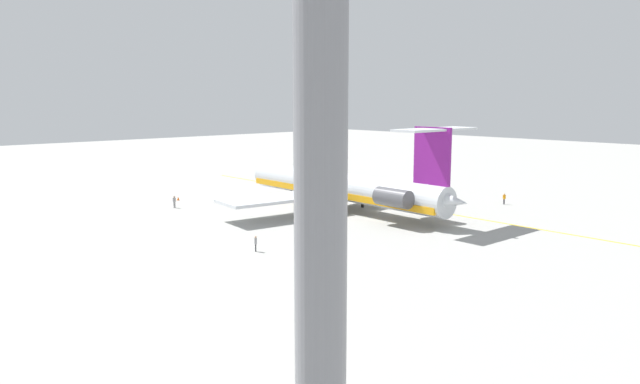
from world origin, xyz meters
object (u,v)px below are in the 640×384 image
at_px(light_mast, 321,37).
at_px(main_jetliner, 347,187).
at_px(ground_crew_near_nose, 504,197).
at_px(safety_cone_wingtip, 307,182).
at_px(ground_crew_near_tail, 174,200).
at_px(ground_crew_portside, 256,242).
at_px(safety_cone_nose, 178,199).

bearing_deg(light_mast, main_jetliner, -45.51).
distance_m(ground_crew_near_nose, safety_cone_wingtip, 36.80).
xyz_separation_m(main_jetliner, ground_crew_near_tail, (17.75, 16.86, -2.21)).
bearing_deg(ground_crew_near_nose, safety_cone_wingtip, -117.68).
distance_m(safety_cone_wingtip, light_mast, 100.91).
distance_m(ground_crew_near_nose, ground_crew_portside, 43.11).
xyz_separation_m(main_jetliner, safety_cone_nose, (23.06, 13.31, -3.01)).
height_order(main_jetliner, ground_crew_near_tail, main_jetliner).
xyz_separation_m(safety_cone_wingtip, light_mast, (-74.98, 65.66, 15.79)).
relative_size(main_jetliner, ground_crew_portside, 25.15).
bearing_deg(light_mast, ground_crew_near_nose, -61.82).
distance_m(ground_crew_near_tail, light_mast, 79.13).
xyz_separation_m(safety_cone_nose, light_mast, (-74.45, 39.00, 15.79)).
bearing_deg(light_mast, safety_cone_wingtip, -41.21).
relative_size(safety_cone_wingtip, light_mast, 0.02).
bearing_deg(safety_cone_nose, main_jetliner, -150.01).
height_order(ground_crew_near_nose, light_mast, light_mast).
xyz_separation_m(ground_crew_near_tail, safety_cone_nose, (5.31, -3.55, -0.80)).
relative_size(ground_crew_portside, safety_cone_wingtip, 2.99).
distance_m(main_jetliner, light_mast, 74.44).
bearing_deg(main_jetliner, safety_cone_nose, 31.39).
bearing_deg(ground_crew_near_nose, ground_crew_portside, -42.08).
xyz_separation_m(ground_crew_near_tail, safety_cone_wingtip, (5.84, -30.20, -0.80)).
bearing_deg(safety_cone_nose, ground_crew_near_nose, -136.81).
distance_m(main_jetliner, safety_cone_nose, 26.79).
relative_size(ground_crew_near_nose, light_mast, 0.06).
bearing_deg(light_mast, ground_crew_portside, -35.25).
bearing_deg(ground_crew_near_tail, main_jetliner, 64.58).
relative_size(ground_crew_near_tail, safety_cone_wingtip, 3.09).
relative_size(main_jetliner, ground_crew_near_tail, 24.28).
distance_m(ground_crew_near_tail, safety_cone_nose, 6.44).
relative_size(ground_crew_near_tail, safety_cone_nose, 3.09).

